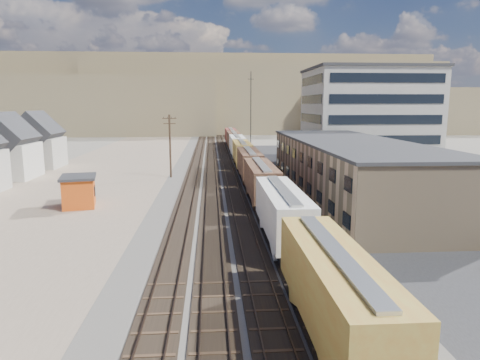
{
  "coord_description": "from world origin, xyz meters",
  "views": [
    {
      "loc": [
        -2.05,
        -26.14,
        11.51
      ],
      "look_at": [
        1.24,
        22.03,
        3.0
      ],
      "focal_mm": 32.0,
      "sensor_mm": 36.0,
      "label": 1
    }
  ],
  "objects": [
    {
      "name": "parked_car_blue",
      "position": [
        20.62,
        53.76,
        0.67
      ],
      "size": [
        5.27,
        4.11,
        1.33
      ],
      "primitive_type": "imported",
      "rotation": [
        0.0,
        0.0,
        1.11
      ],
      "color": "navy",
      "rests_on": "ground"
    },
    {
      "name": "maintenance_shed",
      "position": [
        -17.14,
        22.73,
        1.84
      ],
      "size": [
        4.75,
        5.59,
        3.59
      ],
      "color": "#D14E13",
      "rests_on": "ground"
    },
    {
      "name": "dirt_yard",
      "position": [
        -20.0,
        40.0,
        0.01
      ],
      "size": [
        24.0,
        180.0,
        0.03
      ],
      "primitive_type": "cube",
      "color": "#836E5A",
      "rests_on": "ground"
    },
    {
      "name": "freight_train",
      "position": [
        3.8,
        46.03,
        2.79
      ],
      "size": [
        3.0,
        119.74,
        4.46
      ],
      "color": "black",
      "rests_on": "ground"
    },
    {
      "name": "ballast_bed",
      "position": [
        0.0,
        50.0,
        0.03
      ],
      "size": [
        18.0,
        200.0,
        0.06
      ],
      "primitive_type": "cube",
      "color": "#4C4742",
      "rests_on": "ground"
    },
    {
      "name": "rail_tracks",
      "position": [
        -0.55,
        50.0,
        0.11
      ],
      "size": [
        11.4,
        200.0,
        0.24
      ],
      "color": "black",
      "rests_on": "ground"
    },
    {
      "name": "asphalt_lot",
      "position": [
        22.0,
        35.0,
        0.02
      ],
      "size": [
        26.0,
        120.0,
        0.04
      ],
      "primitive_type": "cube",
      "color": "#232326",
      "rests_on": "ground"
    },
    {
      "name": "ground",
      "position": [
        0.0,
        0.0,
        0.0
      ],
      "size": [
        300.0,
        300.0,
        0.0
      ],
      "primitive_type": "plane",
      "color": "#6B6356",
      "rests_on": "ground"
    },
    {
      "name": "warehouse",
      "position": [
        14.98,
        25.0,
        3.65
      ],
      "size": [
        12.4,
        40.4,
        7.25
      ],
      "color": "tan",
      "rests_on": "ground"
    },
    {
      "name": "utility_pole_north",
      "position": [
        -8.5,
        42.0,
        5.3
      ],
      "size": [
        2.2,
        0.32,
        10.0
      ],
      "color": "#382619",
      "rests_on": "ground"
    },
    {
      "name": "hills_north",
      "position": [
        0.17,
        167.92,
        14.1
      ],
      "size": [
        265.0,
        80.0,
        32.0
      ],
      "color": "brown",
      "rests_on": "ground"
    },
    {
      "name": "parked_car_far",
      "position": [
        32.87,
        41.52,
        0.7
      ],
      "size": [
        2.84,
        4.43,
        1.4
      ],
      "primitive_type": "imported",
      "rotation": [
        0.0,
        0.0,
        0.31
      ],
      "color": "silver",
      "rests_on": "ground"
    },
    {
      "name": "office_tower",
      "position": [
        27.95,
        54.95,
        9.26
      ],
      "size": [
        22.6,
        18.6,
        18.45
      ],
      "color": "#9E998E",
      "rests_on": "ground"
    },
    {
      "name": "radio_mast",
      "position": [
        6.0,
        60.0,
        9.12
      ],
      "size": [
        1.2,
        0.16,
        18.0
      ],
      "color": "black",
      "rests_on": "ground"
    }
  ]
}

